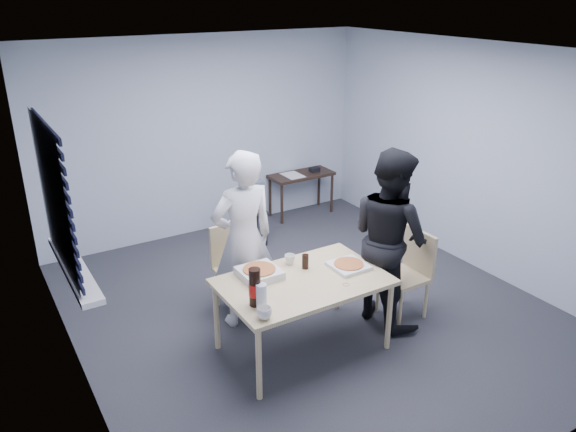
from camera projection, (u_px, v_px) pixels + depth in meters
room at (59, 208)px, 4.59m from camera, size 5.00×5.00×5.00m
dining_table at (303, 286)px, 4.99m from camera, size 1.47×0.93×0.72m
chair_far at (234, 261)px, 5.76m from camera, size 0.42×0.42×0.89m
chair_right at (410, 268)px, 5.62m from camera, size 0.42×0.42×0.89m
person_white at (243, 240)px, 5.35m from camera, size 0.65×0.42×1.77m
person_black at (390, 237)px, 5.40m from camera, size 0.47×0.86×1.77m
side_table at (301, 179)px, 8.12m from camera, size 0.94×0.42×0.63m
stool at (253, 219)px, 7.22m from camera, size 0.33×0.33×0.46m
backpack at (253, 197)px, 7.10m from camera, size 0.29×0.21×0.40m
pizza_box_a at (259, 273)px, 5.00m from camera, size 0.35×0.35×0.09m
pizza_box_b at (349, 265)px, 5.18m from camera, size 0.32×0.32×0.05m
mug_a at (264, 313)px, 4.37m from camera, size 0.17×0.17×0.10m
mug_b at (290, 259)px, 5.24m from camera, size 0.10×0.10×0.09m
cola_glass at (305, 262)px, 5.15m from camera, size 0.07×0.07×0.14m
soda_bottle at (255, 288)px, 4.52m from camera, size 0.10×0.10×0.33m
plastic_cups at (261, 296)px, 4.50m from camera, size 0.09×0.09×0.21m
rubber_band at (346, 285)px, 4.89m from camera, size 0.07×0.07×0.00m
papers at (293, 175)px, 8.01m from camera, size 0.35×0.40×0.01m
black_box at (314, 169)px, 8.18m from camera, size 0.16×0.14×0.06m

